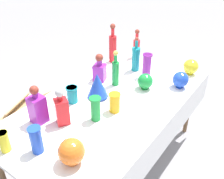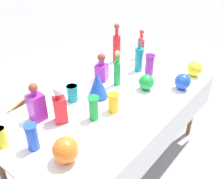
% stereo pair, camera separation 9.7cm
% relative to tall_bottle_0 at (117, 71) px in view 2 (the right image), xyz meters
% --- Properties ---
extents(ground_plane, '(40.00, 40.00, 0.00)m').
position_rel_tall_bottle_0_xyz_m(ground_plane, '(-0.22, -0.12, -0.90)').
color(ground_plane, gray).
extents(display_table, '(1.96, 1.03, 0.76)m').
position_rel_tall_bottle_0_xyz_m(display_table, '(-0.22, -0.16, -0.20)').
color(display_table, white).
rests_on(display_table, ground).
extents(tall_bottle_0, '(0.06, 0.06, 0.34)m').
position_rel_tall_bottle_0_xyz_m(tall_bottle_0, '(0.00, 0.00, 0.00)').
color(tall_bottle_0, '#198C38').
rests_on(tall_bottle_0, display_table).
extents(tall_bottle_1, '(0.08, 0.08, 0.42)m').
position_rel_tall_bottle_0_xyz_m(tall_bottle_1, '(0.40, 0.32, 0.03)').
color(tall_bottle_1, red).
rests_on(tall_bottle_1, display_table).
extents(tall_bottle_2, '(0.07, 0.07, 0.32)m').
position_rel_tall_bottle_0_xyz_m(tall_bottle_2, '(0.65, 0.17, -0.01)').
color(tall_bottle_2, red).
rests_on(tall_bottle_2, display_table).
extents(tall_bottle_3, '(0.08, 0.08, 0.36)m').
position_rel_tall_bottle_0_xyz_m(tall_bottle_3, '(0.36, 0.01, -0.01)').
color(tall_bottle_3, teal).
rests_on(tall_bottle_3, display_table).
extents(square_decanter_0, '(0.13, 0.13, 0.30)m').
position_rel_tall_bottle_0_xyz_m(square_decanter_0, '(-0.69, -0.01, -0.01)').
color(square_decanter_0, red).
rests_on(square_decanter_0, display_table).
extents(square_decanter_1, '(0.11, 0.11, 0.31)m').
position_rel_tall_bottle_0_xyz_m(square_decanter_1, '(-0.78, 0.14, -0.01)').
color(square_decanter_1, purple).
rests_on(square_decanter_1, display_table).
extents(square_decanter_2, '(0.14, 0.14, 0.27)m').
position_rel_tall_bottle_0_xyz_m(square_decanter_2, '(-0.02, 0.17, -0.03)').
color(square_decanter_2, purple).
rests_on(square_decanter_2, display_table).
extents(slender_vase_0, '(0.10, 0.10, 0.24)m').
position_rel_tall_bottle_0_xyz_m(slender_vase_0, '(0.31, -0.15, -0.02)').
color(slender_vase_0, purple).
rests_on(slender_vase_0, display_table).
extents(slender_vase_1, '(0.08, 0.08, 0.19)m').
position_rel_tall_bottle_0_xyz_m(slender_vase_1, '(-0.99, -0.09, -0.04)').
color(slender_vase_1, blue).
rests_on(slender_vase_1, display_table).
extents(slender_vase_2, '(0.09, 0.09, 0.19)m').
position_rel_tall_bottle_0_xyz_m(slender_vase_2, '(-0.51, -0.18, -0.04)').
color(slender_vase_2, '#198C38').
rests_on(slender_vase_2, display_table).
extents(slender_vase_3, '(0.09, 0.09, 0.16)m').
position_rel_tall_bottle_0_xyz_m(slender_vase_3, '(-0.34, -0.23, -0.05)').
color(slender_vase_3, orange).
rests_on(slender_vase_3, display_table).
extents(slender_vase_4, '(0.10, 0.10, 0.14)m').
position_rel_tall_bottle_0_xyz_m(slender_vase_4, '(-0.44, 0.13, -0.06)').
color(slender_vase_4, teal).
rests_on(slender_vase_4, display_table).
extents(slender_vase_5, '(0.07, 0.07, 0.15)m').
position_rel_tall_bottle_0_xyz_m(slender_vase_5, '(-1.11, 0.09, -0.06)').
color(slender_vase_5, yellow).
rests_on(slender_vase_5, display_table).
extents(fluted_vase_0, '(0.18, 0.18, 0.23)m').
position_rel_tall_bottle_0_xyz_m(fluted_vase_0, '(-0.26, 0.00, -0.02)').
color(fluted_vase_0, blue).
rests_on(fluted_vase_0, display_table).
extents(round_bowl_0, '(0.15, 0.15, 0.15)m').
position_rel_tall_bottle_0_xyz_m(round_bowl_0, '(0.61, -0.49, -0.06)').
color(round_bowl_0, yellow).
rests_on(round_bowl_0, display_table).
extents(round_bowl_1, '(0.15, 0.15, 0.15)m').
position_rel_tall_bottle_0_xyz_m(round_bowl_1, '(0.31, -0.51, -0.06)').
color(round_bowl_1, blue).
rests_on(round_bowl_1, display_table).
extents(round_bowl_2, '(0.16, 0.16, 0.17)m').
position_rel_tall_bottle_0_xyz_m(round_bowl_2, '(-0.93, -0.33, -0.05)').
color(round_bowl_2, orange).
rests_on(round_bowl_2, display_table).
extents(round_bowl_3, '(0.14, 0.14, 0.15)m').
position_rel_tall_bottle_0_xyz_m(round_bowl_3, '(0.09, -0.26, -0.06)').
color(round_bowl_3, '#198C38').
rests_on(round_bowl_3, display_table).
extents(price_tag_left, '(0.06, 0.02, 0.04)m').
position_rel_tall_bottle_0_xyz_m(price_tag_left, '(-0.50, -0.59, -0.12)').
color(price_tag_left, white).
rests_on(price_tag_left, display_table).
extents(cardboard_box_behind_left, '(0.55, 0.41, 0.37)m').
position_rel_tall_bottle_0_xyz_m(cardboard_box_behind_left, '(-0.25, 0.90, -0.76)').
color(cardboard_box_behind_left, tan).
rests_on(cardboard_box_behind_left, ground).
extents(cardboard_box_behind_right, '(0.56, 0.45, 0.44)m').
position_rel_tall_bottle_0_xyz_m(cardboard_box_behind_right, '(-0.48, 0.86, -0.72)').
color(cardboard_box_behind_right, tan).
rests_on(cardboard_box_behind_right, ground).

